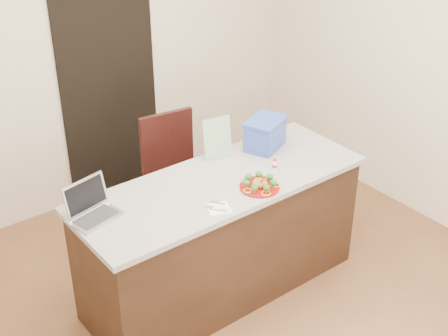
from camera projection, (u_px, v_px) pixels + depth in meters
ground at (243, 305)px, 4.48m from camera, size 4.00×4.00×0.00m
room_shell at (247, 96)px, 3.68m from camera, size 4.00×4.00×4.00m
doorway at (109, 89)px, 5.40m from camera, size 0.90×0.02×2.00m
island at (221, 236)px, 4.42m from camera, size 2.06×0.76×0.92m
plate at (260, 187)px, 4.11m from camera, size 0.27×0.27×0.02m
meatballs at (259, 184)px, 4.10m from camera, size 0.10×0.11×0.04m
broccoli at (260, 181)px, 4.09m from camera, size 0.22×0.22×0.04m
pepper_rings at (260, 185)px, 4.11m from camera, size 0.25×0.26×0.01m
napkin at (219, 209)px, 3.90m from camera, size 0.18×0.18×0.01m
fork at (215, 208)px, 3.89m from camera, size 0.08×0.15×0.00m
knife at (224, 207)px, 3.90m from camera, size 0.07×0.17×0.01m
yogurt_bottle at (275, 165)px, 4.33m from camera, size 0.04×0.04×0.07m
laptop at (91, 207)px, 3.81m from camera, size 0.34×0.30×0.22m
leaflet at (217, 138)px, 4.42m from camera, size 0.22×0.08×0.30m
blue_box at (265, 133)px, 4.57m from camera, size 0.38×0.34×0.23m
chair at (175, 167)px, 5.05m from camera, size 0.51×0.51×1.02m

